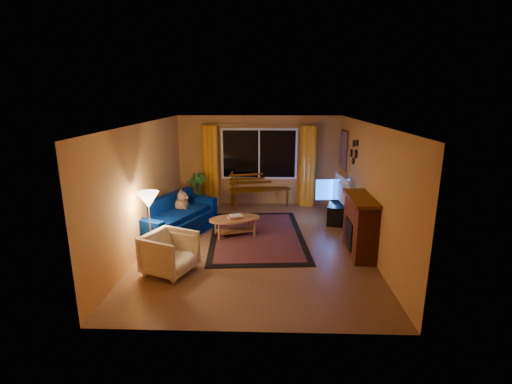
{
  "coord_description": "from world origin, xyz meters",
  "views": [
    {
      "loc": [
        0.25,
        -7.26,
        3.02
      ],
      "look_at": [
        0.0,
        0.3,
        1.05
      ],
      "focal_mm": 26.0,
      "sensor_mm": 36.0,
      "label": 1
    }
  ],
  "objects_px": {
    "bench": "(260,198)",
    "coffee_table": "(235,227)",
    "tv_console": "(336,211)",
    "armchair": "(170,251)",
    "sofa": "(175,218)",
    "floor_lamp": "(150,226)"
  },
  "relations": [
    {
      "from": "sofa",
      "to": "floor_lamp",
      "type": "distance_m",
      "value": 1.19
    },
    {
      "from": "sofa",
      "to": "armchair",
      "type": "relative_size",
      "value": 2.61
    },
    {
      "from": "sofa",
      "to": "tv_console",
      "type": "height_order",
      "value": "sofa"
    },
    {
      "from": "coffee_table",
      "to": "bench",
      "type": "bearing_deg",
      "value": 77.5
    },
    {
      "from": "armchair",
      "to": "coffee_table",
      "type": "height_order",
      "value": "armchair"
    },
    {
      "from": "sofa",
      "to": "coffee_table",
      "type": "xyz_separation_m",
      "value": [
        1.31,
        0.05,
        -0.22
      ]
    },
    {
      "from": "bench",
      "to": "coffee_table",
      "type": "relative_size",
      "value": 1.45
    },
    {
      "from": "armchair",
      "to": "coffee_table",
      "type": "distance_m",
      "value": 2.05
    },
    {
      "from": "armchair",
      "to": "tv_console",
      "type": "xyz_separation_m",
      "value": [
        3.42,
        2.94,
        -0.17
      ]
    },
    {
      "from": "bench",
      "to": "armchair",
      "type": "xyz_separation_m",
      "value": [
        -1.48,
        -4.07,
        0.15
      ]
    },
    {
      "from": "floor_lamp",
      "to": "tv_console",
      "type": "bearing_deg",
      "value": 30.98
    },
    {
      "from": "tv_console",
      "to": "bench",
      "type": "bearing_deg",
      "value": 163.62
    },
    {
      "from": "bench",
      "to": "coffee_table",
      "type": "bearing_deg",
      "value": -117.22
    },
    {
      "from": "sofa",
      "to": "tv_console",
      "type": "distance_m",
      "value": 3.95
    },
    {
      "from": "armchair",
      "to": "tv_console",
      "type": "distance_m",
      "value": 4.51
    },
    {
      "from": "armchair",
      "to": "floor_lamp",
      "type": "height_order",
      "value": "floor_lamp"
    },
    {
      "from": "sofa",
      "to": "coffee_table",
      "type": "height_order",
      "value": "sofa"
    },
    {
      "from": "sofa",
      "to": "tv_console",
      "type": "relative_size",
      "value": 1.86
    },
    {
      "from": "sofa",
      "to": "tv_console",
      "type": "xyz_separation_m",
      "value": [
        3.75,
        1.2,
        -0.19
      ]
    },
    {
      "from": "bench",
      "to": "armchair",
      "type": "distance_m",
      "value": 4.34
    },
    {
      "from": "floor_lamp",
      "to": "coffee_table",
      "type": "relative_size",
      "value": 1.13
    },
    {
      "from": "coffee_table",
      "to": "tv_console",
      "type": "distance_m",
      "value": 2.7
    }
  ]
}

